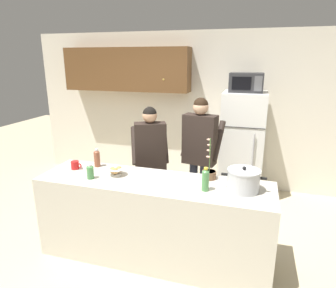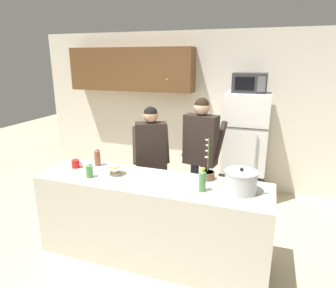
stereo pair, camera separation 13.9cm
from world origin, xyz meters
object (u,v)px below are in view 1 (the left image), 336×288
Objects in this scene: microwave at (246,82)px; person_near_pot at (150,153)px; person_by_sink at (200,146)px; cooking_pot at (243,180)px; bread_bowl at (116,171)px; bottle_mid_counter at (90,171)px; bottle_far_corner at (205,179)px; coffee_mug at (75,165)px; potted_orchid at (209,173)px; refrigerator at (242,146)px; bottle_near_edge at (97,158)px.

microwave is 0.30× the size of person_near_pot.
cooking_pot is (0.60, -0.93, -0.03)m from person_by_sink.
cooking_pot is 1.36m from bread_bowl.
cooking_pot reaches higher than bottle_mid_counter.
bottle_far_corner is at bearing -76.29° from person_by_sink.
microwave reaches higher than person_near_pot.
cooking_pot is 2.16× the size of bread_bowl.
bread_bowl is at bearing -4.27° from coffee_mug.
bottle_far_corner reaches higher than coffee_mug.
cooking_pot is 0.42m from potted_orchid.
coffee_mug is at bearing 147.96° from bottle_mid_counter.
person_near_pot is 9.75× the size of bottle_mid_counter.
refrigerator is 3.74× the size of potted_orchid.
refrigerator reaches higher than bottle_far_corner.
person_near_pot is 0.71m from bottle_near_edge.
potted_orchid reaches higher than cooking_pot.
bread_bowl is (-1.25, -1.82, 0.13)m from refrigerator.
microwave reaches higher than refrigerator.
coffee_mug is at bearing -135.50° from microwave.
potted_orchid is at bearing 16.65° from bottle_mid_counter.
bottle_mid_counter is at bearing -174.24° from cooking_pot.
person_by_sink is at bearing 108.29° from potted_orchid.
microwave is at bearing 44.50° from coffee_mug.
person_near_pot is 7.99× the size of bread_bowl.
bottle_near_edge reaches higher than coffee_mug.
refrigerator is at bearing 60.78° from person_by_sink.
potted_orchid is at bearing 0.58° from bottle_near_edge.
person_near_pot reaches higher than bottle_far_corner.
bottle_mid_counter is at bearing -71.53° from bottle_near_edge.
refrigerator is 3.93× the size of cooking_pot.
bottle_far_corner is (0.86, -0.81, 0.06)m from person_near_pot.
bottle_far_corner is at bearing -97.41° from microwave.
potted_orchid is at bearing -30.50° from person_near_pot.
person_near_pot is 1.18m from bottle_far_corner.
cooking_pot is at bearing -6.41° from bottle_near_edge.
person_by_sink is at bearing 50.97° from bread_bowl.
microwave is 0.28× the size of person_by_sink.
coffee_mug is at bearing -143.41° from bottle_near_edge.
bottle_far_corner is at bearing -5.37° from coffee_mug.
cooking_pot is (0.10, -1.80, -0.79)m from microwave.
person_by_sink is (-0.50, -0.89, 0.22)m from refrigerator.
microwave is 2.59m from bottle_mid_counter.
bottle_far_corner is at bearing -12.40° from bottle_near_edge.
refrigerator is at bearing 45.39° from person_near_pot.
bottle_near_edge is 0.49× the size of potted_orchid.
microwave is 1.97m from cooking_pot.
bottle_far_corner is (-0.25, -1.93, 0.20)m from refrigerator.
bread_bowl is at bearing 174.05° from bottle_far_corner.
coffee_mug is 0.81× the size of bottle_mid_counter.
bottle_mid_counter is (0.32, -0.20, 0.03)m from coffee_mug.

